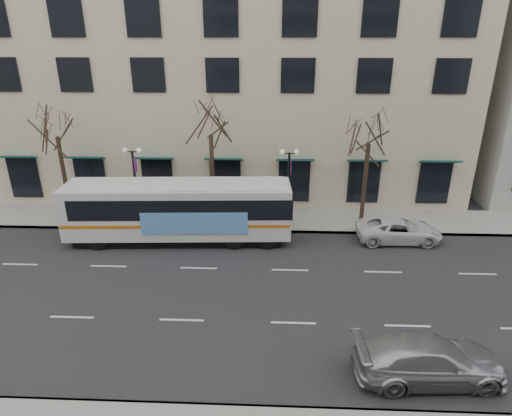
# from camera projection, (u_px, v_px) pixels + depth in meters

# --- Properties ---
(ground) EXTENTS (160.00, 160.00, 0.00)m
(ground) POSITION_uv_depth(u_px,v_px,m) (191.00, 292.00, 21.26)
(ground) COLOR black
(ground) RESTS_ON ground
(sidewalk_far) EXTENTS (80.00, 4.00, 0.15)m
(sidewalk_far) POSITION_uv_depth(u_px,v_px,m) (287.00, 219.00, 29.37)
(sidewalk_far) COLOR gray
(sidewalk_far) RESTS_ON ground
(building_hotel) EXTENTS (40.00, 20.00, 24.00)m
(building_hotel) POSITION_uv_depth(u_px,v_px,m) (205.00, 33.00, 36.27)
(building_hotel) COLOR beige
(building_hotel) RESTS_ON ground
(tree_far_left) EXTENTS (3.60, 3.60, 8.34)m
(tree_far_left) POSITION_uv_depth(u_px,v_px,m) (55.00, 122.00, 27.27)
(tree_far_left) COLOR black
(tree_far_left) RESTS_ON ground
(tree_far_mid) EXTENTS (3.60, 3.60, 8.55)m
(tree_far_mid) POSITION_uv_depth(u_px,v_px,m) (210.00, 120.00, 26.81)
(tree_far_mid) COLOR black
(tree_far_mid) RESTS_ON ground
(tree_far_right) EXTENTS (3.60, 3.60, 8.06)m
(tree_far_right) POSITION_uv_depth(u_px,v_px,m) (370.00, 129.00, 26.61)
(tree_far_right) COLOR black
(tree_far_right) RESTS_ON ground
(lamp_post_left) EXTENTS (1.22, 0.45, 5.21)m
(lamp_post_left) POSITION_uv_depth(u_px,v_px,m) (136.00, 182.00, 27.94)
(lamp_post_left) COLOR black
(lamp_post_left) RESTS_ON ground
(lamp_post_right) EXTENTS (1.22, 0.45, 5.21)m
(lamp_post_right) POSITION_uv_depth(u_px,v_px,m) (289.00, 184.00, 27.55)
(lamp_post_right) COLOR black
(lamp_post_right) RESTS_ON ground
(city_bus) EXTENTS (13.69, 3.67, 3.68)m
(city_bus) POSITION_uv_depth(u_px,v_px,m) (180.00, 210.00, 25.94)
(city_bus) COLOR silver
(city_bus) RESTS_ON ground
(silver_car) EXTENTS (5.65, 2.59, 1.60)m
(silver_car) POSITION_uv_depth(u_px,v_px,m) (429.00, 360.00, 15.67)
(silver_car) COLOR #ACAEB4
(silver_car) RESTS_ON ground
(white_pickup) EXTENTS (5.19, 2.48, 1.43)m
(white_pickup) POSITION_uv_depth(u_px,v_px,m) (399.00, 230.00, 26.28)
(white_pickup) COLOR silver
(white_pickup) RESTS_ON ground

